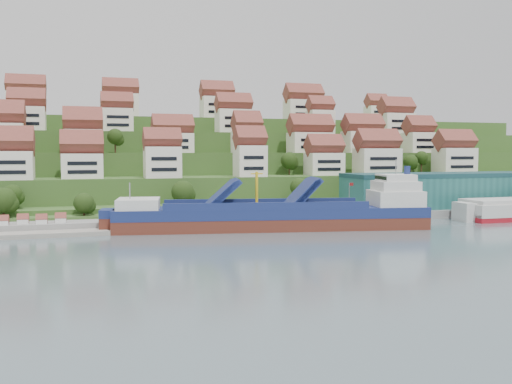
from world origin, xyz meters
name	(u,v)px	position (x,y,z in m)	size (l,w,h in m)	color
ground	(299,229)	(0.00, 0.00, 0.00)	(300.00, 300.00, 0.00)	slate
quay	(347,215)	(20.00, 15.00, 1.10)	(180.00, 14.00, 2.20)	gray
pebble_beach	(42,230)	(-58.00, 12.00, 0.50)	(45.00, 20.00, 1.00)	gray
hillside	(206,171)	(0.00, 103.55, 10.66)	(260.00, 128.00, 31.00)	#2D4C1E
hillside_village	(234,135)	(0.20, 59.98, 24.06)	(157.64, 64.84, 28.17)	white
hillside_trees	(203,168)	(-15.22, 37.95, 13.50)	(137.89, 62.19, 29.63)	#274216
warehouse	(444,190)	(52.00, 17.00, 7.20)	(60.00, 15.00, 10.00)	#24625F
flagpole	(350,195)	(18.11, 10.00, 6.88)	(1.28, 0.16, 8.00)	gray
beach_huts	(32,224)	(-60.00, 10.75, 2.10)	(14.40, 3.70, 2.20)	white
cargo_ship	(281,216)	(-4.32, 0.77, 3.13)	(74.32, 23.97, 16.23)	#5D281C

